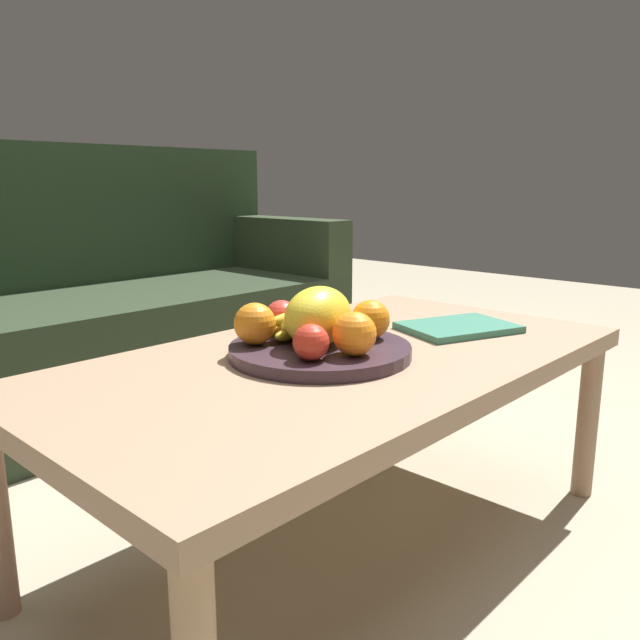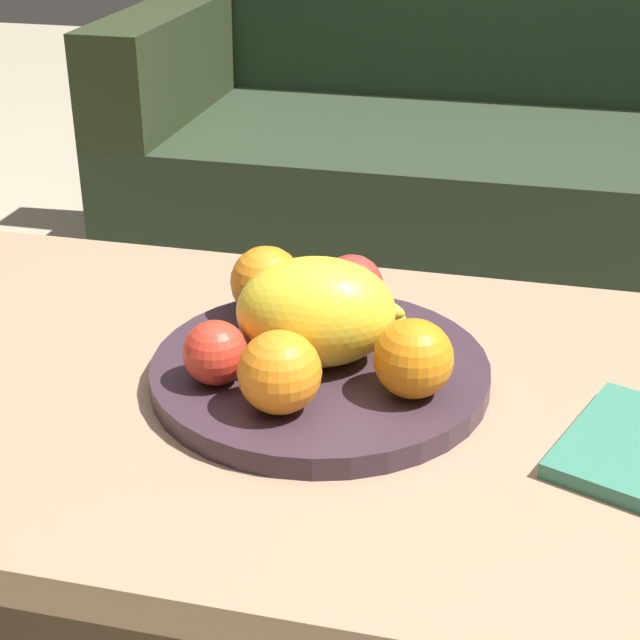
# 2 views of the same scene
# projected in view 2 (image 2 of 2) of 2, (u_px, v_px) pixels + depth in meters

# --- Properties ---
(coffee_table) EXTENTS (1.25, 0.67, 0.43)m
(coffee_table) POSITION_uv_depth(u_px,v_px,m) (354.00, 429.00, 1.07)
(coffee_table) COLOR #A17D61
(coffee_table) RESTS_ON ground_plane
(couch) EXTENTS (1.70, 0.70, 0.90)m
(couch) POSITION_uv_depth(u_px,v_px,m) (532.00, 168.00, 2.12)
(couch) COLOR #273321
(couch) RESTS_ON ground_plane
(fruit_bowl) EXTENTS (0.36, 0.36, 0.03)m
(fruit_bowl) POSITION_uv_depth(u_px,v_px,m) (320.00, 372.00, 1.07)
(fruit_bowl) COLOR #382731
(fruit_bowl) RESTS_ON coffee_table
(melon_large_front) EXTENTS (0.19, 0.15, 0.12)m
(melon_large_front) POSITION_uv_depth(u_px,v_px,m) (316.00, 312.00, 1.04)
(melon_large_front) COLOR yellow
(melon_large_front) RESTS_ON fruit_bowl
(orange_front) EXTENTS (0.08, 0.08, 0.08)m
(orange_front) POSITION_uv_depth(u_px,v_px,m) (413.00, 359.00, 0.99)
(orange_front) COLOR orange
(orange_front) RESTS_ON fruit_bowl
(orange_left) EXTENTS (0.08, 0.08, 0.08)m
(orange_left) POSITION_uv_depth(u_px,v_px,m) (266.00, 282.00, 1.15)
(orange_left) COLOR orange
(orange_left) RESTS_ON fruit_bowl
(orange_right) EXTENTS (0.08, 0.08, 0.08)m
(orange_right) POSITION_uv_depth(u_px,v_px,m) (280.00, 372.00, 0.96)
(orange_right) COLOR orange
(orange_right) RESTS_ON fruit_bowl
(apple_front) EXTENTS (0.07, 0.07, 0.07)m
(apple_front) POSITION_uv_depth(u_px,v_px,m) (215.00, 353.00, 1.01)
(apple_front) COLOR red
(apple_front) RESTS_ON fruit_bowl
(apple_left) EXTENTS (0.07, 0.07, 0.07)m
(apple_left) POSITION_uv_depth(u_px,v_px,m) (352.00, 286.00, 1.15)
(apple_left) COLOR red
(apple_left) RESTS_ON fruit_bowl
(banana_bunch) EXTENTS (0.17, 0.14, 0.06)m
(banana_bunch) POSITION_uv_depth(u_px,v_px,m) (338.00, 313.00, 1.11)
(banana_bunch) COLOR yellow
(banana_bunch) RESTS_ON fruit_bowl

